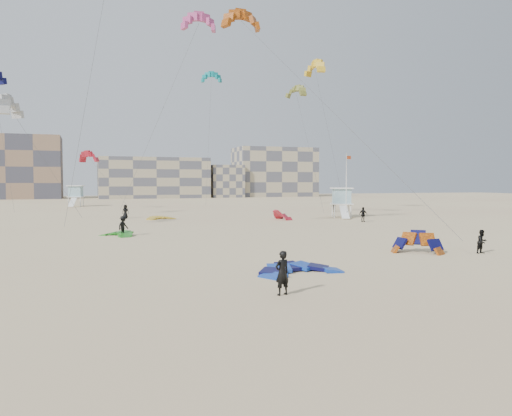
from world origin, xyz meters
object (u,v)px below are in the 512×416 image
object	(u,v)px
kite_ground_blue	(299,273)
kite_ground_orange	(417,253)
lifeguard_tower_near	(342,203)
kitesurfer_main	(282,273)

from	to	relation	value
kite_ground_blue	kite_ground_orange	distance (m)	11.32
kite_ground_orange	lifeguard_tower_near	distance (m)	33.98
kitesurfer_main	lifeguard_tower_near	bearing A→B (deg)	-137.07
kite_ground_orange	kitesurfer_main	world-z (taller)	kitesurfer_main
kitesurfer_main	kite_ground_blue	bearing A→B (deg)	-136.80
kite_ground_orange	kitesurfer_main	xyz separation A→B (m)	(-13.24, -8.71, 0.95)
lifeguard_tower_near	kite_ground_orange	bearing A→B (deg)	-89.70
lifeguard_tower_near	kite_ground_blue	bearing A→B (deg)	-101.26
kite_ground_orange	kite_ground_blue	bearing A→B (deg)	-117.25
kitesurfer_main	lifeguard_tower_near	distance (m)	47.58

